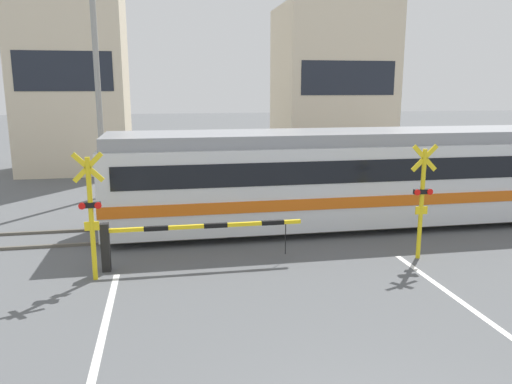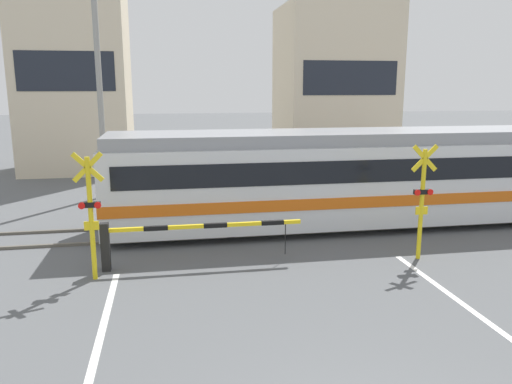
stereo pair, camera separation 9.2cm
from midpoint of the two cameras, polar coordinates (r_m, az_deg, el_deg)
rail_track_near at (r=14.62m, az=-1.10°, el=-4.98°), size 50.00×0.10×0.08m
rail_track_far at (r=15.98m, az=-1.94°, el=-3.50°), size 50.00×0.10×0.08m
commuter_train at (r=16.62m, az=16.94°, el=2.08°), size 18.93×2.91×2.98m
crossing_barrier_near at (r=12.19m, az=-10.73°, el=-4.90°), size 4.84×0.20×1.17m
crossing_barrier_far at (r=18.67m, az=4.21°, el=1.13°), size 4.84×0.20×1.17m
crossing_signal_left at (r=11.62m, az=-18.57°, el=-2.06°), size 0.68×0.15×2.92m
crossing_signal_right at (r=13.09m, az=18.25°, el=-0.52°), size 0.68×0.15×2.92m
pedestrian at (r=22.01m, az=-5.86°, el=3.10°), size 0.38×0.22×1.64m
building_left_of_street at (r=27.77m, az=-20.20°, el=11.74°), size 5.24×5.23×9.10m
building_right_of_street at (r=28.97m, az=8.54°, el=11.82°), size 5.96×5.23×8.61m
utility_pole_streetside at (r=20.38m, az=-17.71°, el=10.84°), size 0.22×0.22×8.20m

